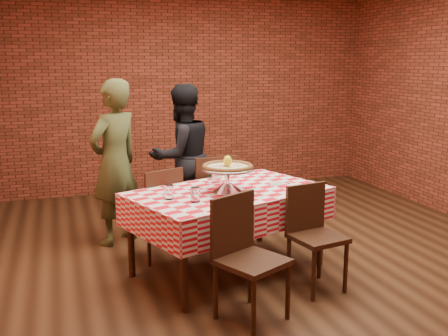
{
  "coord_description": "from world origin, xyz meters",
  "views": [
    {
      "loc": [
        -1.84,
        -4.46,
        1.89
      ],
      "look_at": [
        -0.44,
        -0.14,
        0.95
      ],
      "focal_mm": 41.95,
      "sensor_mm": 36.0,
      "label": 1
    }
  ],
  "objects": [
    {
      "name": "ground",
      "position": [
        0.0,
        0.0,
        0.0
      ],
      "size": [
        6.0,
        6.0,
        0.0
      ],
      "primitive_type": "plane",
      "color": "black",
      "rests_on": "ground"
    },
    {
      "name": "back_wall",
      "position": [
        0.0,
        3.0,
        1.45
      ],
      "size": [
        5.5,
        0.0,
        5.5
      ],
      "primitive_type": "plane",
      "rotation": [
        1.57,
        0.0,
        0.0
      ],
      "color": "maroon",
      "rests_on": "ground"
    },
    {
      "name": "table",
      "position": [
        -0.42,
        -0.19,
        0.38
      ],
      "size": [
        1.92,
        1.52,
        0.75
      ],
      "primitive_type": "cube",
      "rotation": [
        0.0,
        0.0,
        0.35
      ],
      "color": "#381F11",
      "rests_on": "ground"
    },
    {
      "name": "tablecloth",
      "position": [
        -0.42,
        -0.19,
        0.61
      ],
      "size": [
        1.96,
        1.56,
        0.29
      ],
      "primitive_type": null,
      "rotation": [
        0.0,
        0.0,
        0.35
      ],
      "color": "red",
      "rests_on": "table"
    },
    {
      "name": "pizza_stand",
      "position": [
        -0.44,
        -0.24,
        0.86
      ],
      "size": [
        0.57,
        0.57,
        0.21
      ],
      "primitive_type": null,
      "rotation": [
        0.0,
        0.0,
        0.23
      ],
      "color": "silver",
      "rests_on": "tablecloth"
    },
    {
      "name": "pizza",
      "position": [
        -0.44,
        -0.24,
        0.98
      ],
      "size": [
        0.53,
        0.53,
        0.03
      ],
      "primitive_type": "cylinder",
      "rotation": [
        0.0,
        0.0,
        0.23
      ],
      "color": "beige",
      "rests_on": "pizza_stand"
    },
    {
      "name": "lemon",
      "position": [
        -0.44,
        -0.24,
        1.03
      ],
      "size": [
        0.09,
        0.09,
        0.1
      ],
      "primitive_type": "ellipsoid",
      "rotation": [
        0.0,
        0.0,
        0.23
      ],
      "color": "yellow",
      "rests_on": "pizza"
    },
    {
      "name": "water_glass_left",
      "position": [
        -0.8,
        -0.48,
        0.82
      ],
      "size": [
        0.1,
        0.1,
        0.12
      ],
      "primitive_type": "cylinder",
      "rotation": [
        0.0,
        0.0,
        0.35
      ],
      "color": "white",
      "rests_on": "tablecloth"
    },
    {
      "name": "water_glass_right",
      "position": [
        -0.98,
        -0.33,
        0.82
      ],
      "size": [
        0.1,
        0.1,
        0.12
      ],
      "primitive_type": "cylinder",
      "rotation": [
        0.0,
        0.0,
        0.35
      ],
      "color": "white",
      "rests_on": "tablecloth"
    },
    {
      "name": "side_plate",
      "position": [
        0.09,
        -0.11,
        0.76
      ],
      "size": [
        0.19,
        0.19,
        0.01
      ],
      "primitive_type": "cylinder",
      "rotation": [
        0.0,
        0.0,
        0.35
      ],
      "color": "white",
      "rests_on": "tablecloth"
    },
    {
      "name": "sweetener_packet_a",
      "position": [
        0.21,
        -0.13,
        0.76
      ],
      "size": [
        0.06,
        0.05,
        0.0
      ],
      "primitive_type": "cube",
      "rotation": [
        0.0,
        0.0,
        0.32
      ],
      "color": "white",
      "rests_on": "tablecloth"
    },
    {
      "name": "sweetener_packet_b",
      "position": [
        0.18,
        -0.13,
        0.76
      ],
      "size": [
        0.05,
        0.04,
        0.0
      ],
      "primitive_type": "cube",
      "rotation": [
        0.0,
        0.0,
        0.06
      ],
      "color": "white",
      "rests_on": "tablecloth"
    },
    {
      "name": "condiment_caddy",
      "position": [
        -0.45,
        0.12,
        0.83
      ],
      "size": [
        0.12,
        0.11,
        0.14
      ],
      "primitive_type": "cube",
      "rotation": [
        0.0,
        0.0,
        0.28
      ],
      "color": "silver",
      "rests_on": "tablecloth"
    },
    {
      "name": "chair_near_left",
      "position": [
        -0.54,
        -1.11,
        0.46
      ],
      "size": [
        0.59,
        0.59,
        0.92
      ],
      "primitive_type": null,
      "rotation": [
        0.0,
        0.0,
        0.47
      ],
      "color": "#381F11",
      "rests_on": "ground"
    },
    {
      "name": "chair_near_right",
      "position": [
        0.16,
        -0.79,
        0.44
      ],
      "size": [
        0.46,
        0.46,
        0.87
      ],
      "primitive_type": null,
      "rotation": [
        0.0,
        0.0,
        0.19
      ],
      "color": "#381F11",
      "rests_on": "ground"
    },
    {
      "name": "chair_far_left",
      "position": [
        -0.99,
        0.36,
        0.45
      ],
      "size": [
        0.55,
        0.55,
        0.9
      ],
      "primitive_type": null,
      "rotation": [
        0.0,
        0.0,
        3.54
      ],
      "color": "#381F11",
      "rests_on": "ground"
    },
    {
      "name": "chair_far_right",
      "position": [
        -0.35,
        0.65,
        0.47
      ],
      "size": [
        0.51,
        0.51,
        0.94
      ],
      "primitive_type": null,
      "rotation": [
        0.0,
        0.0,
        3.25
      ],
      "color": "#381F11",
      "rests_on": "ground"
    },
    {
      "name": "diner_olive",
      "position": [
        -1.29,
        0.9,
        0.86
      ],
      "size": [
        0.74,
        0.7,
        1.71
      ],
      "primitive_type": "imported",
      "rotation": [
        0.0,
        0.0,
        3.79
      ],
      "color": "#424823",
      "rests_on": "ground"
    },
    {
      "name": "diner_black",
      "position": [
        -0.5,
        1.24,
        0.82
      ],
      "size": [
        0.95,
        0.84,
        1.63
      ],
      "primitive_type": "imported",
      "rotation": [
        0.0,
        0.0,
        3.47
      ],
      "color": "black",
      "rests_on": "ground"
    }
  ]
}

